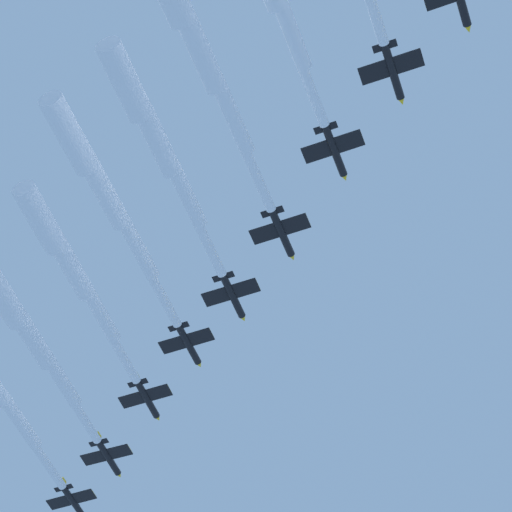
{
  "coord_description": "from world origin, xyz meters",
  "views": [
    {
      "loc": [
        -113.85,
        40.43,
        75.57
      ],
      "look_at": [
        0.0,
        0.0,
        212.57
      ],
      "focal_mm": 89.11,
      "sensor_mm": 36.0,
      "label": 1
    }
  ],
  "objects_px": {
    "jet_starboard_inner": "(71,269)",
    "jet_port_mid": "(104,193)",
    "jet_port_inner": "(33,341)",
    "jet_starboard_mid": "(157,141)",
    "jet_port_outer": "(200,52)"
  },
  "relations": [
    {
      "from": "jet_port_mid",
      "to": "jet_port_outer",
      "type": "bearing_deg",
      "value": -169.71
    },
    {
      "from": "jet_port_inner",
      "to": "jet_starboard_inner",
      "type": "distance_m",
      "value": 14.87
    },
    {
      "from": "jet_port_inner",
      "to": "jet_port_mid",
      "type": "relative_size",
      "value": 0.94
    },
    {
      "from": "jet_port_inner",
      "to": "jet_starboard_mid",
      "type": "xyz_separation_m",
      "value": [
        -42.22,
        -6.93,
        -0.15
      ]
    },
    {
      "from": "jet_port_mid",
      "to": "jet_port_outer",
      "type": "height_order",
      "value": "jet_port_mid"
    },
    {
      "from": "jet_port_inner",
      "to": "jet_starboard_mid",
      "type": "distance_m",
      "value": 42.79
    },
    {
      "from": "jet_starboard_mid",
      "to": "jet_port_outer",
      "type": "distance_m",
      "value": 15.17
    },
    {
      "from": "jet_port_inner",
      "to": "jet_port_mid",
      "type": "height_order",
      "value": "jet_port_mid"
    },
    {
      "from": "jet_starboard_inner",
      "to": "jet_port_inner",
      "type": "bearing_deg",
      "value": 8.06
    },
    {
      "from": "jet_starboard_inner",
      "to": "jet_port_mid",
      "type": "bearing_deg",
      "value": -176.59
    },
    {
      "from": "jet_starboard_inner",
      "to": "jet_starboard_mid",
      "type": "xyz_separation_m",
      "value": [
        -27.61,
        -4.86,
        -1.99
      ]
    },
    {
      "from": "jet_starboard_inner",
      "to": "jet_starboard_mid",
      "type": "distance_m",
      "value": 28.11
    },
    {
      "from": "jet_starboard_inner",
      "to": "jet_port_outer",
      "type": "relative_size",
      "value": 0.97
    },
    {
      "from": "jet_port_inner",
      "to": "jet_port_mid",
      "type": "xyz_separation_m",
      "value": [
        -29.63,
        -2.96,
        2.09
      ]
    },
    {
      "from": "jet_port_inner",
      "to": "jet_port_mid",
      "type": "bearing_deg",
      "value": -174.29
    }
  ]
}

